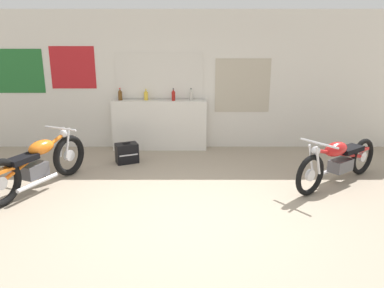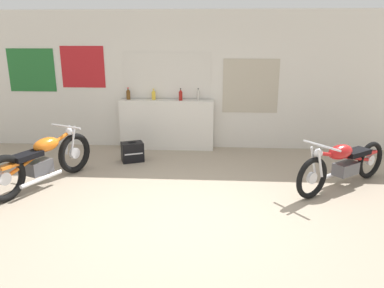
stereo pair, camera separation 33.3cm
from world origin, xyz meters
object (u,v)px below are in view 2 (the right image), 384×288
bottle_leftmost (128,94)px  bottle_right_center (198,95)px  bottle_left_center (154,95)px  hard_case_black (132,152)px  bottle_center (181,95)px  motorcycle_orange (42,161)px  motorcycle_red (343,163)px

bottle_leftmost → bottle_right_center: 1.44m
bottle_leftmost → bottle_left_center: 0.52m
bottle_leftmost → hard_case_black: size_ratio=0.52×
bottle_center → motorcycle_orange: (-1.99, -2.12, -0.73)m
bottle_leftmost → motorcycle_red: 4.33m
bottle_left_center → bottle_right_center: 0.92m
motorcycle_orange → hard_case_black: (1.15, 1.26, -0.23)m
bottle_leftmost → bottle_right_center: (1.44, -0.00, -0.00)m
bottle_leftmost → bottle_center: 1.09m
bottle_center → bottle_left_center: bearing=173.3°
bottle_leftmost → hard_case_black: (0.24, -0.91, -0.95)m
motorcycle_orange → hard_case_black: motorcycle_orange is taller
bottle_left_center → bottle_right_center: bottle_right_center is taller
bottle_right_center → motorcycle_orange: (-2.35, -2.17, -0.72)m
bottle_leftmost → motorcycle_orange: bearing=-112.6°
bottle_leftmost → hard_case_black: bearing=-75.0°
hard_case_black → motorcycle_orange: bearing=-132.2°
motorcycle_red → hard_case_black: motorcycle_red is taller
motorcycle_red → hard_case_black: bearing=163.7°
bottle_leftmost → bottle_center: (1.09, -0.05, 0.00)m
motorcycle_red → motorcycle_orange: (-4.70, -0.22, 0.01)m
bottle_center → hard_case_black: 1.54m
bottle_left_center → bottle_center: (0.56, -0.07, 0.01)m
motorcycle_red → motorcycle_orange: motorcycle_orange is taller
bottle_center → motorcycle_orange: 3.00m
bottle_leftmost → motorcycle_red: size_ratio=0.14×
bottle_center → motorcycle_red: (2.71, -1.90, -0.74)m
motorcycle_red → bottle_right_center: bearing=140.4°
bottle_right_center → motorcycle_orange: bearing=-137.2°
bottle_right_center → motorcycle_orange: size_ratio=0.13×
bottle_left_center → motorcycle_red: (3.27, -1.96, -0.73)m
bottle_right_center → motorcycle_red: bottle_right_center is taller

